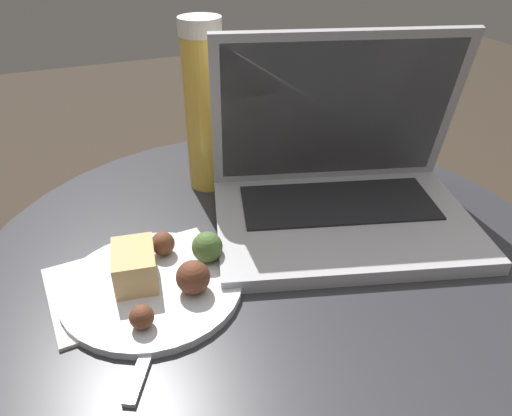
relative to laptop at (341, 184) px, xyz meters
name	(u,v)px	position (x,y,z in m)	size (l,w,h in m)	color
table	(271,341)	(-0.12, -0.04, -0.21)	(0.73, 0.73, 0.56)	black
napkin	(139,280)	(-0.28, -0.04, -0.05)	(0.21, 0.15, 0.00)	silver
laptop	(341,184)	(0.00, 0.00, 0.00)	(0.38, 0.32, 0.24)	#B2B2B7
beer_glass	(204,107)	(-0.14, 0.16, 0.07)	(0.06, 0.06, 0.24)	gold
snack_plate	(157,278)	(-0.26, -0.05, -0.04)	(0.20, 0.20, 0.05)	silver
fork	(157,326)	(-0.28, -0.12, -0.05)	(0.09, 0.15, 0.00)	silver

